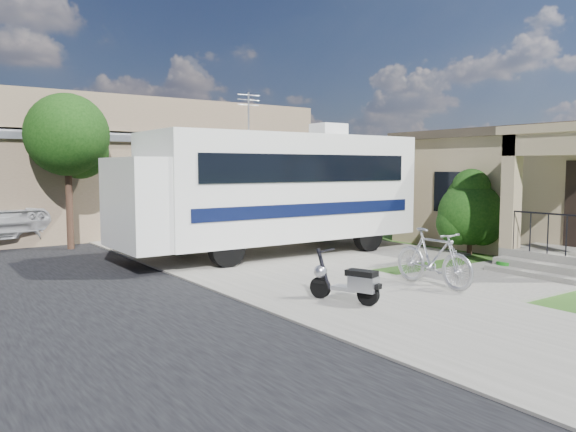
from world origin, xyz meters
TOP-DOWN VIEW (x-y plane):
  - ground at (0.00, 0.00)m, footprint 120.00×120.00m
  - sidewalk_slab at (-1.00, 10.00)m, footprint 4.00×80.00m
  - driveway_slab at (1.50, 4.50)m, footprint 7.00×6.00m
  - walk_slab at (3.00, -1.00)m, footprint 4.00×3.00m
  - house at (8.88, 1.43)m, footprint 9.47×7.80m
  - warehouse at (0.00, 13.97)m, footprint 12.50×8.40m
  - street_tree_a at (-3.70, 9.05)m, footprint 2.44×2.40m
  - street_tree_b at (-3.70, 19.05)m, footprint 2.44×2.40m
  - motorhome at (0.55, 4.72)m, footprint 8.49×2.82m
  - shrub at (5.18, 1.72)m, footprint 1.95×1.86m
  - scooter at (-1.53, -0.83)m, footprint 0.71×1.35m
  - bicycle at (0.75, -0.77)m, footprint 0.55×1.92m
  - garden_hose at (3.65, -0.49)m, footprint 0.46×0.46m

SIDE VIEW (x-z plane):
  - ground at x=0.00m, z-range 0.00..0.00m
  - driveway_slab at x=1.50m, z-range 0.00..0.05m
  - walk_slab at x=3.00m, z-range 0.00..0.05m
  - sidewalk_slab at x=-1.00m, z-range 0.00..0.06m
  - garden_hose at x=3.65m, z-range 0.00..0.21m
  - scooter at x=-1.53m, z-range -0.04..0.88m
  - bicycle at x=0.75m, z-range 0.00..1.15m
  - shrub at x=5.18m, z-range 0.03..2.42m
  - house at x=8.88m, z-range 0.00..3.55m
  - motorhome at x=0.55m, z-range -0.31..4.04m
  - warehouse at x=0.00m, z-range -0.53..4.51m
  - street_tree_a at x=-3.70m, z-range 0.96..5.54m
  - street_tree_b at x=-3.70m, z-range 1.03..5.76m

